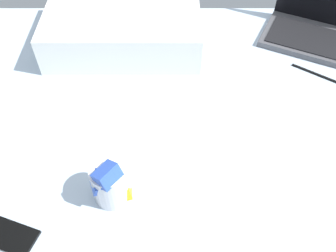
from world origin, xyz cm
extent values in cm
cube|color=silver|center=(0.00, 0.00, 9.00)|extent=(180.00, 140.00, 18.00)
cube|color=#4C4C51|center=(30.29, 48.49, 19.00)|extent=(39.72, 35.06, 2.00)
cube|color=black|center=(29.64, 47.14, 20.20)|extent=(33.51, 27.92, 0.40)
cylinder|color=silver|center=(-34.51, -14.25, 23.50)|extent=(9.00, 9.00, 11.00)
cube|color=yellow|center=(-32.32, -15.06, 21.25)|extent=(5.74, 4.76, 4.91)
cube|color=blue|center=(-33.69, -13.48, 23.34)|extent=(4.83, 6.30, 3.70)
cube|color=blue|center=(-36.03, -15.56, 25.42)|extent=(6.69, 5.97, 5.23)
cube|color=blue|center=(-35.06, -15.04, 27.52)|extent=(7.43, 7.70, 5.84)
cube|color=blue|center=(-34.40, -15.96, 29.60)|extent=(7.46, 7.41, 5.28)
cube|color=black|center=(-57.95, -24.88, 18.40)|extent=(15.46, 11.06, 0.80)
cube|color=white|center=(-36.33, 48.00, 24.50)|extent=(52.00, 36.00, 13.00)
cube|color=black|center=(27.73, 30.22, 18.30)|extent=(14.26, 10.26, 0.60)
camera|label=1|loc=(-20.99, -59.60, 97.65)|focal=38.80mm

